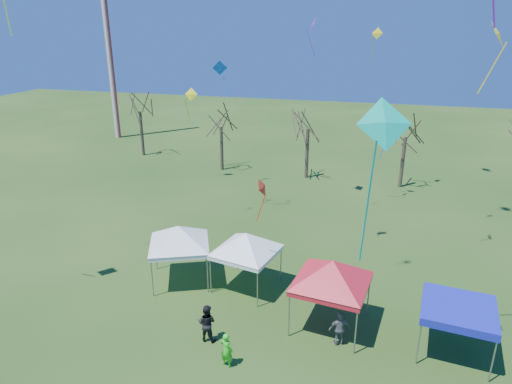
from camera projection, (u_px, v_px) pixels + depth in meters
ground at (266, 351)px, 19.98m from camera, size 140.00×140.00×0.00m
radio_mast at (107, 33)px, 53.40m from camera, size 0.70×0.70×25.00m
tree_0 at (138, 95)px, 47.71m from camera, size 3.83×3.83×8.44m
tree_1 at (221, 111)px, 42.95m from camera, size 3.42×3.42×7.54m
tree_2 at (309, 110)px, 40.43m from camera, size 3.71×3.71×8.18m
tree_3 at (408, 118)px, 38.10m from camera, size 3.59×3.59×7.91m
tent_white_west at (178, 230)px, 24.49m from camera, size 4.04×4.04×3.83m
tent_white_mid at (246, 237)px, 23.86m from camera, size 4.13×4.13×3.73m
tent_red at (333, 265)px, 20.58m from camera, size 4.52×4.52×4.02m
tent_blue at (459, 310)px, 19.21m from camera, size 3.30×3.30×2.33m
person_green at (227, 350)px, 18.89m from camera, size 0.67×0.53×1.60m
person_grey at (340, 329)px, 20.13m from camera, size 1.06×0.76×1.67m
person_dark at (207, 323)px, 20.42m from camera, size 0.88×0.68×1.80m
kite_27 at (498, 35)px, 15.58m from camera, size 0.84×1.13×2.48m
kite_22 at (390, 129)px, 35.02m from camera, size 1.02×1.06×2.92m
kite_11 at (312, 25)px, 32.35m from camera, size 0.88×1.35×2.77m
kite_1 at (263, 188)px, 22.23m from camera, size 0.52×0.99×2.19m
kite_5 at (384, 126)px, 9.88m from camera, size 1.41×1.08×4.02m
kite_13 at (191, 95)px, 39.07m from camera, size 1.16×0.83×2.94m
kite_19 at (377, 34)px, 31.87m from camera, size 0.82×0.56×2.17m
kite_2 at (220, 68)px, 36.54m from camera, size 1.31×0.88×3.06m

